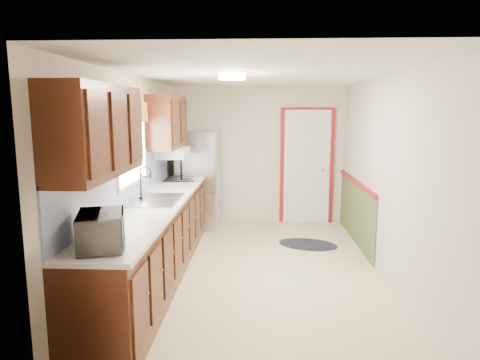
# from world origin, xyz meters

# --- Properties ---
(room_shell) EXTENTS (3.20, 5.20, 2.52)m
(room_shell) POSITION_xyz_m (0.00, 0.00, 1.20)
(room_shell) COLOR beige
(room_shell) RESTS_ON ground
(kitchen_run) EXTENTS (0.63, 4.00, 2.20)m
(kitchen_run) POSITION_xyz_m (-1.24, -0.29, 0.81)
(kitchen_run) COLOR #3B190D
(kitchen_run) RESTS_ON ground
(back_wall_trim) EXTENTS (1.12, 2.30, 2.08)m
(back_wall_trim) POSITION_xyz_m (0.99, 2.21, 0.89)
(back_wall_trim) COLOR maroon
(back_wall_trim) RESTS_ON ground
(ceiling_fixture) EXTENTS (0.30, 0.30, 0.06)m
(ceiling_fixture) POSITION_xyz_m (-0.30, -0.20, 2.36)
(ceiling_fixture) COLOR #FFD88C
(ceiling_fixture) RESTS_ON room_shell
(microwave) EXTENTS (0.41, 0.56, 0.34)m
(microwave) POSITION_xyz_m (-1.20, -1.95, 1.11)
(microwave) COLOR white
(microwave) RESTS_ON kitchen_run
(refrigerator) EXTENTS (0.70, 0.70, 1.65)m
(refrigerator) POSITION_xyz_m (-1.02, 2.05, 0.82)
(refrigerator) COLOR #B7B7BC
(refrigerator) RESTS_ON ground
(rug) EXTENTS (1.01, 0.81, 0.01)m
(rug) POSITION_xyz_m (0.75, 1.13, 0.01)
(rug) COLOR black
(rug) RESTS_ON ground
(cooktop) EXTENTS (0.48, 0.57, 0.02)m
(cooktop) POSITION_xyz_m (-1.19, 1.40, 0.95)
(cooktop) COLOR black
(cooktop) RESTS_ON kitchen_run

